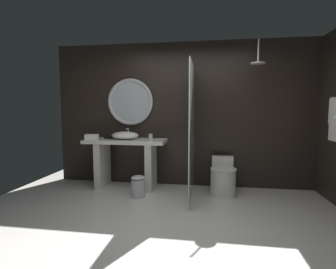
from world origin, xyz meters
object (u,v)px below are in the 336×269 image
at_px(waste_bin, 138,186).
at_px(tissue_box, 109,137).
at_px(vessel_sink, 125,135).
at_px(folded_hand_towel, 92,137).
at_px(round_wall_mirror, 130,102).
at_px(tumbler_cup, 151,137).
at_px(toilet, 223,179).
at_px(rain_shower_head, 258,61).

bearing_deg(waste_bin, tissue_box, 143.86).
relative_size(vessel_sink, folded_hand_towel, 2.21).
bearing_deg(round_wall_mirror, waste_bin, -65.42).
distance_m(round_wall_mirror, folded_hand_towel, 0.95).
distance_m(vessel_sink, tumbler_cup, 0.45).
xyz_separation_m(vessel_sink, tumbler_cup, (0.45, 0.04, -0.02)).
xyz_separation_m(tumbler_cup, folded_hand_towel, (-0.99, -0.23, -0.00)).
relative_size(vessel_sink, waste_bin, 1.37).
relative_size(vessel_sink, tumbler_cup, 4.59).
bearing_deg(waste_bin, tumbler_cup, 78.86).
bearing_deg(toilet, round_wall_mirror, 166.56).
bearing_deg(folded_hand_towel, tissue_box, 47.09).
xyz_separation_m(vessel_sink, rain_shower_head, (2.21, -0.05, 1.21)).
height_order(tumbler_cup, round_wall_mirror, round_wall_mirror).
bearing_deg(rain_shower_head, toilet, -172.51).
bearing_deg(vessel_sink, rain_shower_head, -1.40).
height_order(vessel_sink, toilet, vessel_sink).
height_order(tumbler_cup, toilet, tumbler_cup).
height_order(vessel_sink, waste_bin, vessel_sink).
distance_m(vessel_sink, toilet, 1.84).
xyz_separation_m(round_wall_mirror, toilet, (1.69, -0.40, -1.27)).
distance_m(vessel_sink, tissue_box, 0.33).
xyz_separation_m(round_wall_mirror, folded_hand_towel, (-0.55, -0.48, -0.62)).
height_order(tumbler_cup, folded_hand_towel, tumbler_cup).
relative_size(rain_shower_head, folded_hand_towel, 1.78).
height_order(tissue_box, folded_hand_towel, folded_hand_towel).
bearing_deg(waste_bin, folded_hand_towel, 163.54).
xyz_separation_m(tissue_box, toilet, (2.02, -0.16, -0.64)).
distance_m(rain_shower_head, waste_bin, 2.74).
relative_size(round_wall_mirror, folded_hand_towel, 3.98).
distance_m(tumbler_cup, tissue_box, 0.77).
bearing_deg(vessel_sink, tissue_box, 173.60).
bearing_deg(rain_shower_head, round_wall_mirror, 171.26).
distance_m(tissue_box, waste_bin, 1.11).
height_order(tissue_box, waste_bin, tissue_box).
bearing_deg(waste_bin, toilet, 13.99).
xyz_separation_m(round_wall_mirror, waste_bin, (0.34, -0.74, -1.36)).
distance_m(tumbler_cup, round_wall_mirror, 0.79).
bearing_deg(toilet, rain_shower_head, 7.49).
relative_size(tissue_box, folded_hand_towel, 0.68).
relative_size(waste_bin, folded_hand_towel, 1.61).
bearing_deg(folded_hand_towel, toilet, 1.89).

